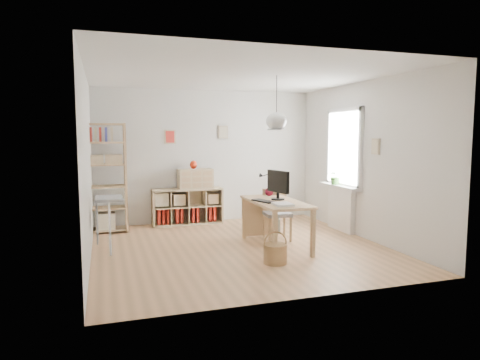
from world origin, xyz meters
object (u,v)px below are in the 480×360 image
object	(u,v)px
cube_shelf	(186,209)
chair	(276,211)
drawer_chest	(195,179)
storage_chest	(266,222)
desk	(276,207)
monitor	(278,183)
tall_bookshelf	(104,173)

from	to	relation	value
cube_shelf	chair	size ratio (longest dim) A/B	1.62
drawer_chest	chair	bearing A→B (deg)	-60.20
cube_shelf	chair	bearing A→B (deg)	-54.79
chair	storage_chest	xyz separation A→B (m)	(0.06, 0.63, -0.31)
desk	drawer_chest	distance (m)	2.36
cube_shelf	drawer_chest	bearing A→B (deg)	-12.45
monitor	chair	bearing A→B (deg)	58.00
cube_shelf	drawer_chest	size ratio (longest dim) A/B	2.04
chair	drawer_chest	distance (m)	2.05
desk	drawer_chest	bearing A→B (deg)	110.89
cube_shelf	tall_bookshelf	bearing A→B (deg)	-169.81
tall_bookshelf	drawer_chest	world-z (taller)	tall_bookshelf
storage_chest	cube_shelf	bearing A→B (deg)	159.08
desk	monitor	distance (m)	0.38
desk	cube_shelf	size ratio (longest dim) A/B	1.07
cube_shelf	chair	world-z (taller)	chair
tall_bookshelf	chair	world-z (taller)	tall_bookshelf
drawer_chest	desk	bearing A→B (deg)	-70.85
drawer_chest	tall_bookshelf	bearing A→B (deg)	-173.93
monitor	drawer_chest	bearing A→B (deg)	101.14
desk	chair	distance (m)	0.55
tall_bookshelf	monitor	distance (m)	3.25
cube_shelf	tall_bookshelf	distance (m)	1.77
tall_bookshelf	monitor	world-z (taller)	tall_bookshelf
storage_chest	drawer_chest	world-z (taller)	drawer_chest
desk	monitor	xyz separation A→B (m)	(0.08, 0.10, 0.36)
drawer_chest	storage_chest	bearing A→B (deg)	-45.95
storage_chest	chair	bearing A→B (deg)	-75.22
tall_bookshelf	storage_chest	bearing A→B (deg)	-16.32
chair	monitor	distance (m)	0.66
tall_bookshelf	drawer_chest	xyz separation A→B (m)	(1.75, 0.24, -0.17)
cube_shelf	drawer_chest	distance (m)	0.65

